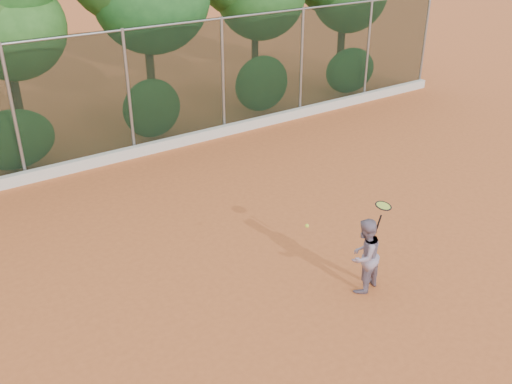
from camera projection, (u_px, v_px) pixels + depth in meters
ground at (286, 268)px, 11.05m from camera, size 80.00×80.00×0.00m
concrete_curb at (137, 151)px, 15.98m from camera, size 24.00×0.20×0.30m
tennis_player at (364, 256)px, 10.14m from camera, size 0.81×0.69×1.44m
chainlink_fence at (128, 90)px, 15.35m from camera, size 24.09×0.09×3.50m
tennis_racket at (383, 208)px, 9.78m from camera, size 0.38×0.38×0.54m
tennis_ball_in_flight at (307, 226)px, 9.77m from camera, size 0.07×0.07×0.07m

